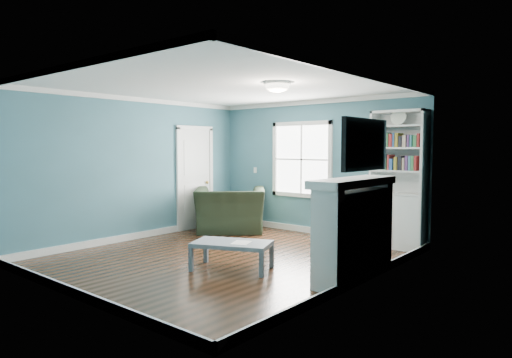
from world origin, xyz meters
The scene contains 13 objects.
floor centered at (0.00, 0.00, 0.00)m, with size 5.00×5.00×0.00m, color black.
room_walls centered at (0.00, 0.00, 1.58)m, with size 5.00×5.00×5.00m.
trim centered at (0.00, 0.00, 1.24)m, with size 4.50×5.00×2.60m.
window centered at (-0.30, 2.49, 1.45)m, with size 1.40×0.06×1.50m.
bookshelf centered at (1.77, 2.30, 0.92)m, with size 0.90×0.35×2.31m.
fireplace centered at (2.08, 0.20, 0.64)m, with size 0.44×1.58×1.30m.
tv centered at (2.20, 0.20, 1.72)m, with size 0.06×1.10×0.65m, color black.
door centered at (-2.22, 1.40, 1.07)m, with size 0.12×0.98×2.17m.
ceiling_fixture centered at (0.90, 0.10, 2.55)m, with size 0.38×0.38×0.15m.
light_switch centered at (-1.50, 2.48, 1.20)m, with size 0.08×0.01×0.12m, color white.
recliner centered at (-1.41, 1.60, 0.59)m, with size 1.35×0.88×1.18m, color black.
coffee_table centered at (0.55, -0.46, 0.34)m, with size 1.20×0.95×0.39m.
paper_sheet centered at (0.69, -0.42, 0.39)m, with size 0.23×0.29×0.00m, color white.
Camera 1 is at (4.80, -5.03, 1.69)m, focal length 32.00 mm.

